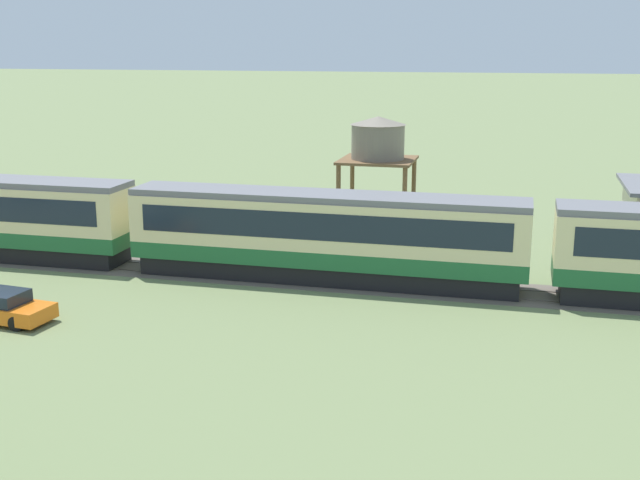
% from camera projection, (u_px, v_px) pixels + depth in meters
% --- Properties ---
extents(passenger_train, '(98.92, 2.85, 4.27)m').
position_uv_depth(passenger_train, '(331.00, 233.00, 37.95)').
color(passenger_train, '#1E6033').
rests_on(passenger_train, ground_plane).
extents(railway_track, '(141.23, 3.60, 0.04)m').
position_uv_depth(railway_track, '(438.00, 288.00, 37.28)').
color(railway_track, '#665B51').
rests_on(railway_track, ground_plane).
extents(water_tower, '(4.53, 4.53, 6.80)m').
position_uv_depth(water_tower, '(378.00, 142.00, 49.15)').
color(water_tower, brown).
rests_on(water_tower, ground_plane).
extents(parked_car_orange, '(4.24, 2.18, 1.29)m').
position_uv_depth(parked_car_orange, '(3.00, 307.00, 32.77)').
color(parked_car_orange, orange).
rests_on(parked_car_orange, ground_plane).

